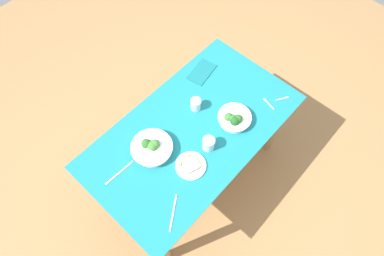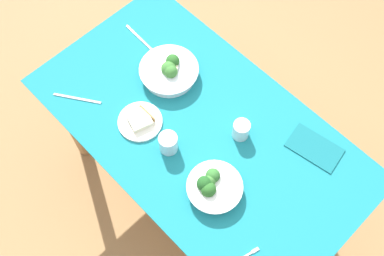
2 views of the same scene
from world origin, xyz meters
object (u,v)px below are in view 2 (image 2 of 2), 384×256
Objects in this scene: napkin_folded_upper at (314,148)px; water_glass_center at (168,143)px; broccoli_bowl_near at (169,71)px; water_glass_side at (241,130)px; fork_by_near_bowl at (248,255)px; bread_side_plate at (140,121)px; broccoli_bowl_far at (213,186)px; table_knife_left at (141,39)px; table_knife_right at (77,98)px.

water_glass_center is at bearing 45.54° from napkin_folded_upper.
broccoli_bowl_near is 0.41m from water_glass_side.
water_glass_center reaches higher than fork_by_near_bowl.
bread_side_plate is (-0.08, 0.25, -0.02)m from broccoli_bowl_near.
broccoli_bowl_near reaches higher than water_glass_center.
bread_side_plate is 0.69m from fork_by_near_bowl.
napkin_folded_upper is (-0.59, -0.43, -0.01)m from bread_side_plate.
broccoli_bowl_near is at bearing -25.52° from broccoli_bowl_far.
bread_side_plate is 1.79× the size of fork_by_near_bowl.
fork_by_near_bowl is at bearing 157.00° from broccoli_bowl_near.
broccoli_bowl_far reaches higher than table_knife_left.
broccoli_bowl_near reaches higher than bread_side_plate.
table_knife_left is at bearing -9.51° from broccoli_bowl_near.
bread_side_plate reaches higher than fork_by_near_bowl.
broccoli_bowl_near reaches higher than fork_by_near_bowl.
bread_side_plate is 0.43m from table_knife_left.
broccoli_bowl_near is at bearing 1.66° from water_glass_side.
water_glass_side reaches higher than fork_by_near_bowl.
fork_by_near_bowl is 0.49× the size of table_knife_left.
table_knife_left is 0.99× the size of napkin_folded_upper.
water_glass_side is (0.09, -0.25, 0.01)m from broccoli_bowl_far.
water_glass_center is (-0.25, 0.24, 0.01)m from broccoli_bowl_near.
napkin_folded_upper is (0.10, -0.51, 0.00)m from fork_by_near_bowl.
table_knife_right is at bearing 32.54° from napkin_folded_upper.
fork_by_near_bowl is 0.52m from napkin_folded_upper.
table_knife_right is at bearing 31.89° from water_glass_side.
fork_by_near_bowl is (-0.27, 0.09, -0.03)m from broccoli_bowl_far.
water_glass_side is 0.65m from table_knife_left.
fork_by_near_bowl is 0.49× the size of table_knife_right.
bread_side_plate is 0.30m from table_knife_right.
water_glass_center is at bearing 161.92° from table_knife_right.
fork_by_near_bowl is at bearing 170.53° from water_glass_center.
table_knife_left is at bearing -29.80° from water_glass_center.
bread_side_plate is 0.87× the size of napkin_folded_upper.
water_glass_side is 0.82× the size of fork_by_near_bowl.
water_glass_center is at bearing 94.51° from fork_by_near_bowl.
table_knife_right is (0.69, 0.13, -0.03)m from broccoli_bowl_far.
table_knife_right is (0.96, 0.04, -0.00)m from fork_by_near_bowl.
napkin_folded_upper is (-0.42, -0.42, -0.04)m from water_glass_center.
table_knife_right is (0.44, 0.12, -0.04)m from water_glass_center.
fork_by_near_bowl is (-0.69, 0.08, -0.01)m from bread_side_plate.
fork_by_near_bowl is at bearing 173.26° from bread_side_plate.
water_glass_center is at bearing 136.37° from broccoli_bowl_near.
water_glass_side reaches higher than bread_side_plate.
water_glass_side is 0.72m from table_knife_right.
broccoli_bowl_near is 0.84m from fork_by_near_bowl.
broccoli_bowl_near is at bearing 80.98° from fork_by_near_bowl.
water_glass_side is at bearing 60.37° from fork_by_near_bowl.
broccoli_bowl_far is 0.42m from bread_side_plate.
bread_side_plate is 0.73m from napkin_folded_upper.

